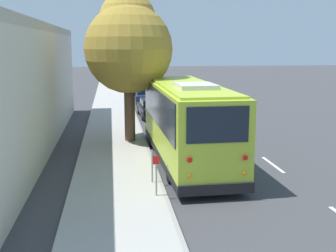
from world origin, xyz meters
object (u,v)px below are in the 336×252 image
Objects in this scene: parked_sedan_tan at (137,88)px; street_tree at (128,43)px; parked_sedan_blue at (131,79)px; sign_post_near at (156,175)px; parked_sedan_navy at (146,96)px; parked_sedan_black at (151,109)px; parked_sedan_silver at (133,83)px; shuttle_bus at (187,118)px; sign_post_far at (152,166)px.

parked_sedan_tan is 0.58× the size of street_tree.
parked_sedan_tan reaches higher than parked_sedan_blue.
parked_sedan_tan is 3.25× the size of sign_post_near.
sign_post_near is at bearing 178.92° from parked_sedan_navy.
parked_sedan_blue is at bearing -2.85° from street_tree.
parked_sedan_black reaches higher than parked_sedan_silver.
shuttle_bus is 25.96m from parked_sedan_tan.
parked_sedan_black is 14.25m from parked_sedan_tan.
parked_sedan_navy is at bearing -7.80° from street_tree.
parked_sedan_tan reaches higher than parked_sedan_black.
sign_post_far reaches higher than parked_sedan_silver.
parked_sedan_blue is at bearing -0.32° from shuttle_bus.
parked_sedan_black is at bearing -13.59° from street_tree.
sign_post_far is (-29.01, 1.30, 0.14)m from parked_sedan_tan.
sign_post_far is at bearing -176.20° from street_tree.
street_tree is (-22.00, 1.76, 4.48)m from parked_sedan_tan.
sign_post_far is at bearing 172.26° from parked_sedan_black.
parked_sedan_silver is (32.13, 0.53, -1.32)m from shuttle_bus.
parked_sedan_black is 0.97× the size of parked_sedan_navy.
shuttle_bus reaches higher than parked_sedan_black.
sign_post_near is (-36.59, 1.27, 0.26)m from parked_sedan_silver.
sign_post_near is at bearing -176.92° from parked_sedan_blue.
sign_post_near is 1.12× the size of sign_post_far.
shuttle_bus is 7.50× the size of sign_post_near.
parked_sedan_blue is (38.13, 0.56, -1.33)m from shuttle_bus.
street_tree is at bearing 28.88° from shuttle_bus.
sign_post_near is (-16.14, 1.41, 0.25)m from parked_sedan_black.
parked_sedan_silver is 3.42× the size of sign_post_near.
sign_post_near reaches higher than parked_sedan_navy.
parked_sedan_blue is at bearing 2.65° from parked_sedan_silver.
parked_sedan_blue is (12.21, 0.06, -0.03)m from parked_sedan_tan.
parked_sedan_navy reaches higher than parked_sedan_silver.
parked_sedan_blue is at bearing -1.67° from sign_post_near.
shuttle_bus is 2.26× the size of parked_sedan_black.
sign_post_near reaches higher than parked_sedan_tan.
parked_sedan_navy is 3.83× the size of sign_post_far.
shuttle_bus is 11.75m from parked_sedan_black.
parked_sedan_tan is 29.04m from sign_post_far.
parked_sedan_tan is at bearing -4.58° from street_tree.
shuttle_bus is at bearing -21.98° from sign_post_near.
parked_sedan_black is at bearing -5.44° from sign_post_far.
street_tree reaches higher than parked_sedan_tan.
parked_sedan_silver is 6.01m from parked_sedan_blue.
sign_post_near is at bearing -176.82° from street_tree.
street_tree is at bearing 175.05° from parked_sedan_navy.
street_tree reaches higher than parked_sedan_black.
street_tree reaches higher than sign_post_far.
sign_post_near is at bearing 172.72° from parked_sedan_black.
parked_sedan_navy is at bearing -176.10° from parked_sedan_silver.
street_tree reaches higher than parked_sedan_silver.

